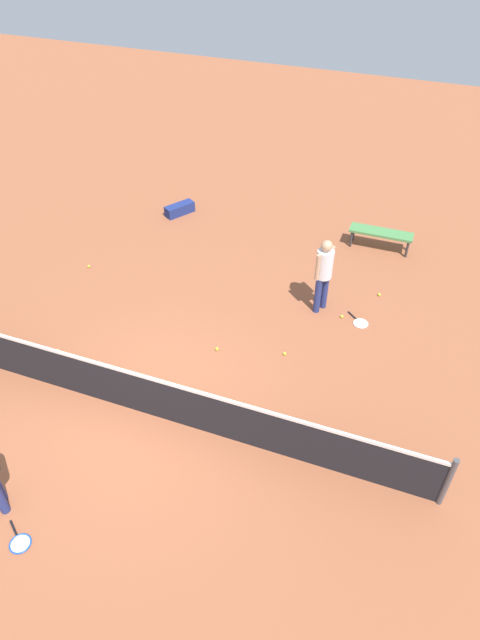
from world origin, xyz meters
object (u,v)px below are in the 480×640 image
Objects in this scene: tennis_ball_stray_left at (379,295)px; equipment_bag at (179,210)px; tennis_ball_stray_right at (285,354)px; tennis_racket_near_player at (360,323)px; tennis_ball_by_net at (217,349)px; player_near_side at (324,270)px; courtside_bench at (381,234)px; tennis_racket_far_player at (20,542)px; tennis_ball_midcourt at (89,266)px; tennis_ball_baseline at (58,351)px; tennis_ball_near_player at (342,316)px.

tennis_ball_stray_left is 5.87m from equipment_bag.
tennis_racket_near_player is at bearing -129.42° from tennis_ball_stray_right.
tennis_ball_by_net is 1.32m from tennis_ball_stray_right.
courtside_bench is at bearing -105.76° from player_near_side.
tennis_ball_by_net is at bearing -103.80° from tennis_racket_far_player.
tennis_ball_by_net is 4.16m from tennis_ball_midcourt.
courtside_bench reaches higher than tennis_racket_near_player.
tennis_ball_midcourt is at bearing 27.14° from courtside_bench.
tennis_ball_baseline is at bearing 35.47° from tennis_ball_stray_left.
tennis_racket_far_player is (3.60, 6.40, 0.00)m from tennis_racket_near_player.
tennis_ball_midcourt is at bearing -69.81° from tennis_ball_baseline.
tennis_racket_far_player is 6.73m from tennis_ball_midcourt.
tennis_ball_near_player is at bearing -149.26° from tennis_ball_baseline.
player_near_side reaches higher than tennis_ball_midcourt.
courtside_bench is (-2.34, -4.72, 0.38)m from tennis_ball_by_net.
equipment_bag reaches higher than tennis_ball_by_net.
tennis_ball_baseline is 0.08× the size of equipment_bag.
tennis_ball_near_player reaches higher than tennis_racket_far_player.
tennis_ball_baseline is 6.84m from tennis_ball_stray_left.
tennis_racket_near_player is at bearing 169.82° from player_near_side.
tennis_racket_near_player is 3.04m from tennis_ball_by_net.
courtside_bench is (-6.21, -3.18, 0.38)m from tennis_ball_midcourt.
tennis_ball_near_player is at bearing -138.71° from tennis_ball_by_net.
tennis_ball_near_player is 1.00× the size of tennis_ball_midcourt.
tennis_racket_far_player is at bearing 101.23° from equipment_bag.
tennis_ball_baseline is at bearing 48.18° from courtside_bench.
courtside_bench is (-5.23, -5.84, 0.38)m from tennis_ball_baseline.
equipment_bag reaches higher than tennis_racket_near_player.
tennis_ball_baseline is (1.75, -3.49, 0.02)m from tennis_racket_far_player.
tennis_racket_near_player is at bearing 78.35° from tennis_ball_stray_left.
tennis_ball_near_player is 1.00× the size of tennis_ball_baseline.
equipment_bag is at bearing -16.42° from tennis_ball_stray_left.
tennis_racket_far_player is at bearing 69.56° from courtside_bench.
tennis_ball_near_player is 1.68m from tennis_ball_stray_right.
tennis_ball_midcourt is 1.00× the size of tennis_ball_stray_left.
tennis_ball_midcourt is at bearing 2.78° from tennis_ball_near_player.
tennis_racket_near_player is 1.87m from tennis_ball_stray_right.
tennis_ball_near_player is 2.76m from tennis_ball_by_net.
equipment_bag is (5.29, 0.22, -0.28)m from courtside_bench.
tennis_ball_stray_right is at bearing 60.68° from tennis_ball_stray_left.
tennis_ball_stray_left is (-2.68, -2.84, 0.00)m from tennis_ball_by_net.
tennis_ball_by_net is 1.00× the size of tennis_ball_midcourt.
tennis_ball_stray_right is at bearing 50.58° from tennis_racket_near_player.
tennis_racket_far_player is 8.78× the size of tennis_ball_midcourt.
equipment_bag is (0.06, -5.63, 0.11)m from tennis_ball_baseline.
tennis_ball_stray_right is (1.19, 1.44, 0.02)m from tennis_racket_near_player.
player_near_side is 25.76× the size of tennis_ball_stray_right.
tennis_racket_near_player is 8.38× the size of tennis_ball_by_net.
tennis_ball_stray_left is 0.08× the size of equipment_bag.
player_near_side is 25.76× the size of tennis_ball_stray_left.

